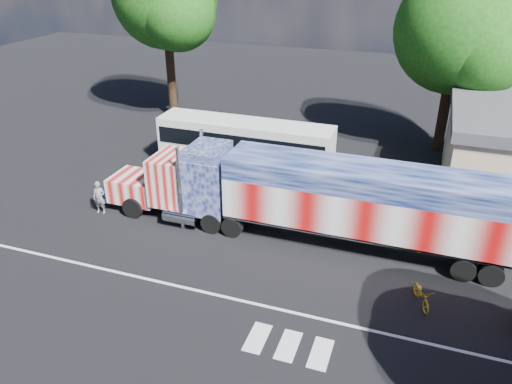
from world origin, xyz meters
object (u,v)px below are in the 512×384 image
(semi_truck, at_px, (314,197))
(bicycle, at_px, (422,295))
(coach_bus, at_px, (245,145))
(woman, at_px, (99,198))
(tree_ne_a, at_px, (460,32))

(semi_truck, bearing_deg, bicycle, -32.72)
(coach_bus, relative_size, woman, 6.08)
(bicycle, bearing_deg, tree_ne_a, 67.23)
(woman, height_order, tree_ne_a, tree_ne_a)
(semi_truck, height_order, tree_ne_a, tree_ne_a)
(coach_bus, xyz_separation_m, tree_ne_a, (11.74, 7.75, 6.37))
(coach_bus, bearing_deg, tree_ne_a, 33.42)
(coach_bus, height_order, woman, coach_bus)
(coach_bus, height_order, tree_ne_a, tree_ne_a)
(semi_truck, xyz_separation_m, coach_bus, (-6.02, 6.64, -0.62))
(semi_truck, height_order, coach_bus, semi_truck)
(woman, bearing_deg, bicycle, -20.65)
(bicycle, xyz_separation_m, tree_ne_a, (0.36, 17.83, 7.59))
(woman, height_order, bicycle, woman)
(semi_truck, distance_m, bicycle, 6.63)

